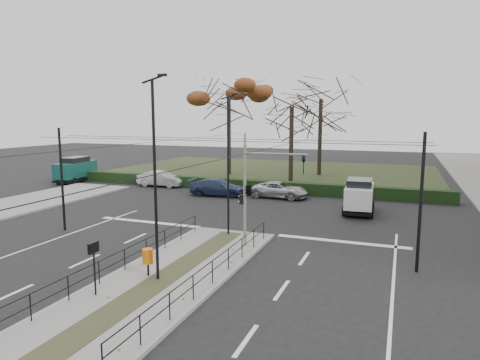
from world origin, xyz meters
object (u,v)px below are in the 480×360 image
Objects in this scene: litter_bin at (148,257)px; rust_tree at (229,95)px; info_panel at (94,254)px; white_van at (359,195)px; streetlamp_median_far at (228,164)px; parked_car_third at (218,187)px; parked_car_second at (161,179)px; green_van at (76,169)px; traffic_light at (250,188)px; bare_tree_center at (321,105)px; streetlamp_median_near at (155,179)px; bare_tree_near at (292,112)px; parked_car_fourth at (279,190)px.

rust_tree reaches higher than litter_bin.
info_panel is 0.45× the size of white_van.
streetlamp_median_far is at bearing 81.12° from info_panel.
rust_tree reaches higher than parked_car_third.
streetlamp_median_far reaches higher than parked_car_second.
green_van is 0.45× the size of rust_tree.
bare_tree_center is (-1.77, 28.35, 4.82)m from traffic_light.
info_panel is (-3.30, -7.71, -1.41)m from traffic_light.
rust_tree is (-9.64, 23.53, 4.94)m from streetlamp_median_far.
streetlamp_median_near is 0.81× the size of bare_tree_near.
parked_car_second is at bearing 86.72° from parked_car_fourth.
litter_bin is 18.91m from parked_car_third.
info_panel is at bearing -89.41° from bare_tree_near.
traffic_light is at bearing -112.40° from white_van.
bare_tree_near reaches higher than traffic_light.
bare_tree_center is (-6.09, 17.87, 6.71)m from white_van.
traffic_light reaches higher than info_panel.
green_van is at bearing 149.46° from streetlamp_median_far.
streetlamp_median_near reaches higher than traffic_light.
parked_car_second is 19.47m from white_van.
parked_car_second is 0.38× the size of rust_tree.
litter_bin is 0.11× the size of bare_tree_near.
rust_tree is (-8.92, 30.50, 8.05)m from litter_bin.
green_van is at bearing 171.35° from white_van.
bare_tree_center is 1.12× the size of bare_tree_near.
traffic_light is at bearing -166.51° from parked_car_fourth.
parked_car_second is 0.84× the size of green_van.
green_van is (-21.69, 20.19, 0.37)m from litter_bin.
litter_bin is 0.25× the size of parked_car_second.
streetlamp_median_far is 1.46× the size of green_van.
streetlamp_median_near reaches higher than info_panel.
bare_tree_near reaches higher than parked_car_third.
litter_bin is 0.10× the size of rust_tree.
traffic_light reaches higher than parked_car_second.
bare_tree_center is at bearing 72.19° from bare_tree_near.
streetlamp_median_near is at bearing -72.75° from rust_tree.
bare_tree_center reaches higher than parked_car_fourth.
white_van is at bearing -56.76° from bare_tree_near.
bare_tree_center is (0.58, 14.53, 7.28)m from parked_car_fourth.
parked_car_third is at bearing -6.52° from green_van.
bare_tree_near is (-7.94, 12.11, 5.85)m from white_van.
traffic_light reaches higher than parked_car_fourth.
bare_tree_near is at bearing -26.52° from parked_car_third.
bare_tree_near reaches higher than green_van.
streetlamp_median_near is at bearing -151.74° from parked_car_second.
bare_tree_near reaches higher than streetlamp_median_far.
rust_tree reaches higher than info_panel.
traffic_light is 0.45× the size of bare_tree_center.
white_van is (11.76, -2.42, 0.51)m from parked_car_third.
green_van is at bearing 132.91° from info_panel.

